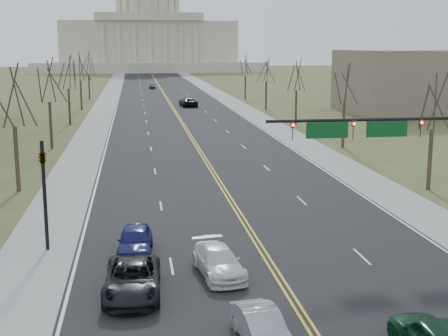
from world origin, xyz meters
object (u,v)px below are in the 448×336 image
object	(u,v)px
car_sb_inner_lead	(262,328)
car_far_nb	(188,102)
signal_mast	(386,138)
car_sb_outer_second	(135,241)
car_far_sb	(152,86)
signal_left	(44,183)
car_sb_outer_lead	(132,279)
car_sb_inner_second	(219,262)

from	to	relation	value
car_sb_inner_lead	car_far_nb	size ratio (longest dim) A/B	0.70
signal_mast	car_sb_outer_second	bearing A→B (deg)	-174.30
car_sb_outer_second	car_far_nb	xyz separation A→B (m)	(9.70, 79.29, 0.04)
signal_mast	car_far_sb	size ratio (longest dim) A/B	3.07
signal_left	car_sb_inner_lead	xyz separation A→B (m)	(9.31, -12.30, -3.04)
signal_left	car_far_sb	world-z (taller)	signal_left
signal_left	car_sb_outer_lead	distance (m)	8.81
signal_left	car_far_sb	size ratio (longest dim) A/B	1.52
car_sb_inner_second	signal_mast	bearing A→B (deg)	18.49
car_sb_inner_lead	car_sb_inner_second	size ratio (longest dim) A/B	0.86
signal_mast	car_far_sb	xyz separation A→B (m)	(-9.54, 123.67, -5.08)
car_sb_inner_second	car_sb_outer_second	bearing A→B (deg)	129.93
car_far_nb	signal_left	bearing A→B (deg)	73.87
car_sb_inner_lead	car_far_sb	xyz separation A→B (m)	(0.10, 135.97, 0.01)
signal_left	car_far_nb	size ratio (longest dim) A/B	1.05
signal_left	car_far_nb	bearing A→B (deg)	79.51
car_sb_inner_second	signal_left	bearing A→B (deg)	142.19
signal_mast	car_sb_outer_lead	world-z (taller)	signal_mast
signal_mast	car_sb_inner_second	size ratio (longest dim) A/B	2.61
car_sb_inner_lead	signal_mast	bearing A→B (deg)	44.45
signal_mast	car_far_nb	size ratio (longest dim) A/B	2.12
signal_mast	car_sb_outer_second	size ratio (longest dim) A/B	2.75
signal_left	car_far_nb	world-z (taller)	signal_left
car_far_nb	car_far_sb	bearing A→B (deg)	-89.39
signal_mast	car_sb_outer_lead	bearing A→B (deg)	-154.29
signal_left	car_sb_inner_second	xyz separation A→B (m)	(8.68, -5.04, -3.03)
signal_left	car_sb_inner_lead	world-z (taller)	signal_left
car_sb_outer_lead	car_far_nb	xyz separation A→B (m)	(9.85, 84.79, 0.06)
car_sb_outer_lead	car_far_sb	distance (m)	130.68
car_sb_inner_lead	car_sb_outer_second	size ratio (longest dim) A/B	0.91
signal_left	car_sb_outer_lead	xyz separation A→B (m)	(4.57, -6.92, -2.96)
signal_mast	signal_left	distance (m)	19.06
car_sb_inner_lead	car_far_sb	size ratio (longest dim) A/B	1.01
signal_mast	signal_left	size ratio (longest dim) A/B	2.02
car_sb_outer_lead	car_far_nb	bearing A→B (deg)	85.86
car_sb_outer_lead	car_sb_outer_second	distance (m)	5.50
car_far_nb	car_far_sb	world-z (taller)	car_far_nb
signal_left	car_sb_outer_second	world-z (taller)	signal_left
car_sb_outer_lead	car_sb_outer_second	size ratio (longest dim) A/B	1.21
signal_left	car_sb_inner_second	size ratio (longest dim) A/B	1.29
car_far_nb	car_far_sb	size ratio (longest dim) A/B	1.45
car_sb_outer_second	signal_left	bearing A→B (deg)	166.45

